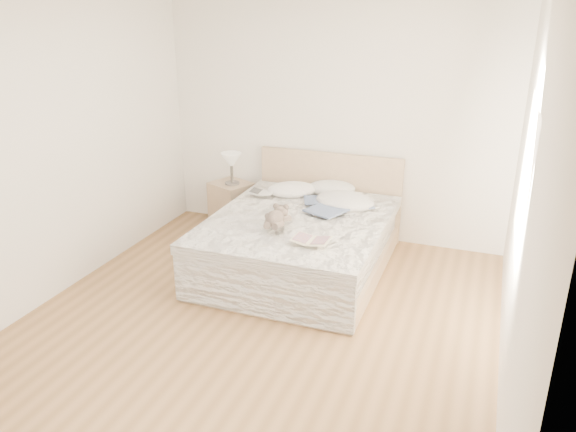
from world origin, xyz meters
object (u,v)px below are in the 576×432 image
object	(u,v)px
nightstand	(232,205)
table_lamp	(231,162)
childrens_book	(311,241)
teddy_bear	(275,225)
bed	(301,241)
photo_book	(262,193)

from	to	relation	value
nightstand	table_lamp	world-z (taller)	table_lamp
childrens_book	teddy_bear	distance (m)	0.47
table_lamp	teddy_bear	bearing A→B (deg)	-49.82
bed	childrens_book	xyz separation A→B (m)	(0.32, -0.67, 0.32)
bed	childrens_book	distance (m)	0.81
nightstand	table_lamp	xyz separation A→B (m)	(0.03, -0.03, 0.56)
childrens_book	teddy_bear	xyz separation A→B (m)	(-0.43, 0.19, 0.02)
bed	nightstand	world-z (taller)	bed
table_lamp	teddy_bear	size ratio (longest dim) A/B	1.17
table_lamp	photo_book	size ratio (longest dim) A/B	1.34
bed	photo_book	world-z (taller)	bed
table_lamp	teddy_bear	xyz separation A→B (m)	(1.06, -1.25, -0.19)
bed	table_lamp	distance (m)	1.50
teddy_bear	table_lamp	bearing A→B (deg)	124.00
photo_book	bed	bearing A→B (deg)	-36.63
childrens_book	teddy_bear	size ratio (longest dim) A/B	1.05
table_lamp	photo_book	world-z (taller)	table_lamp
table_lamp	childrens_book	bearing A→B (deg)	-44.13
nightstand	photo_book	distance (m)	0.79
bed	table_lamp	world-z (taller)	bed
bed	nightstand	size ratio (longest dim) A/B	3.83
childrens_book	teddy_bear	world-z (taller)	teddy_bear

